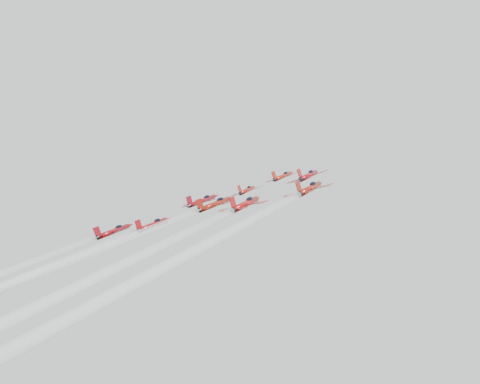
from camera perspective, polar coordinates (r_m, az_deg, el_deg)
The scene contains 7 objects.
jet_lead at distance 160.08m, azimuth 4.10°, elevation 1.52°, with size 9.46×12.02×7.93m.
jet_row2_left at distance 151.51m, azimuth -3.59°, elevation -0.81°, with size 9.85×12.52×8.26m.
jet_row2_center at distance 144.70m, azimuth 0.69°, elevation 0.19°, with size 8.39×10.67×7.04m.
jet_row2_right at distance 138.30m, azimuth 6.54°, elevation 1.59°, with size 10.22×13.00×8.57m.
jet_center at distance 91.96m, azimuth -16.63°, elevation -7.13°, with size 9.91×92.30×57.58m.
jet_rear_right at distance 71.57m, azimuth -16.26°, elevation -8.90°, with size 9.99×93.01×58.02m.
jet_rear_farright at distance 66.23m, azimuth -6.64°, elevation -6.84°, with size 9.57×89.14×55.61m.
Camera 1 is at (63.05, -105.31, 105.53)m, focal length 45.00 mm.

